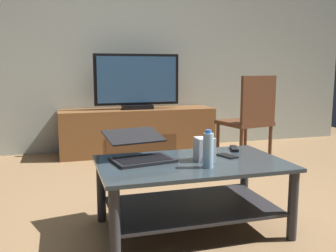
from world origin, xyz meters
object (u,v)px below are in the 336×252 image
at_px(water_bottle_near, 208,150).
at_px(tv_remote, 234,149).
at_px(laptop, 139,150).
at_px(cell_phone, 227,156).
at_px(television, 137,83).
at_px(media_cabinet, 137,131).
at_px(router_box, 204,149).
at_px(coffee_table, 192,183).
at_px(dining_chair, 250,117).

xyz_separation_m(water_bottle_near, tv_remote, (0.36, 0.39, -0.09)).
height_order(laptop, cell_phone, laptop).
xyz_separation_m(television, cell_phone, (0.14, -2.20, -0.40)).
xyz_separation_m(media_cabinet, cell_phone, (0.14, -2.22, 0.18)).
distance_m(television, router_box, 2.27).
height_order(media_cabinet, laptop, laptop).
xyz_separation_m(coffee_table, water_bottle_near, (0.04, -0.16, 0.24)).
bearing_deg(television, cell_phone, -86.43).
bearing_deg(water_bottle_near, coffee_table, 104.54).
height_order(media_cabinet, television, television).
relative_size(router_box, water_bottle_near, 0.65).
height_order(coffee_table, tv_remote, tv_remote).
xyz_separation_m(television, water_bottle_near, (-0.09, -2.42, -0.30)).
bearing_deg(media_cabinet, laptop, -101.53).
bearing_deg(television, tv_remote, -82.35).
relative_size(laptop, router_box, 3.13).
height_order(media_cabinet, dining_chair, dining_chair).
height_order(coffee_table, media_cabinet, media_cabinet).
bearing_deg(water_bottle_near, laptop, 138.54).
relative_size(television, tv_remote, 6.37).
height_order(laptop, router_box, laptop).
bearing_deg(dining_chair, cell_phone, -124.48).
bearing_deg(router_box, tv_remote, 34.86).
bearing_deg(cell_phone, dining_chair, 36.99).
distance_m(media_cabinet, water_bottle_near, 2.46).
xyz_separation_m(cell_phone, tv_remote, (0.13, 0.17, 0.01)).
distance_m(media_cabinet, laptop, 2.19).
height_order(laptop, tv_remote, laptop).
bearing_deg(laptop, router_box, -19.59).
bearing_deg(media_cabinet, water_bottle_near, -92.11).
xyz_separation_m(router_box, tv_remote, (0.32, 0.22, -0.06)).
relative_size(coffee_table, router_box, 7.96).
xyz_separation_m(coffee_table, media_cabinet, (0.13, 2.28, -0.04)).
bearing_deg(water_bottle_near, cell_phone, 43.29).
relative_size(television, dining_chair, 1.07).
distance_m(media_cabinet, television, 0.58).
xyz_separation_m(media_cabinet, dining_chair, (0.94, -1.05, 0.27)).
bearing_deg(router_box, media_cabinet, 88.86).
bearing_deg(television, dining_chair, -47.70).
bearing_deg(television, media_cabinet, 90.00).
distance_m(laptop, router_box, 0.41).
height_order(television, water_bottle_near, television).
bearing_deg(router_box, laptop, 160.41).
bearing_deg(dining_chair, laptop, -141.92).
relative_size(dining_chair, tv_remote, 5.95).
xyz_separation_m(media_cabinet, tv_remote, (0.27, -2.05, 0.19)).
xyz_separation_m(laptop, water_bottle_near, (0.35, -0.31, 0.04)).
xyz_separation_m(laptop, router_box, (0.39, -0.14, 0.01)).
bearing_deg(laptop, tv_remote, 6.65).
xyz_separation_m(router_box, water_bottle_near, (-0.04, -0.17, 0.03)).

